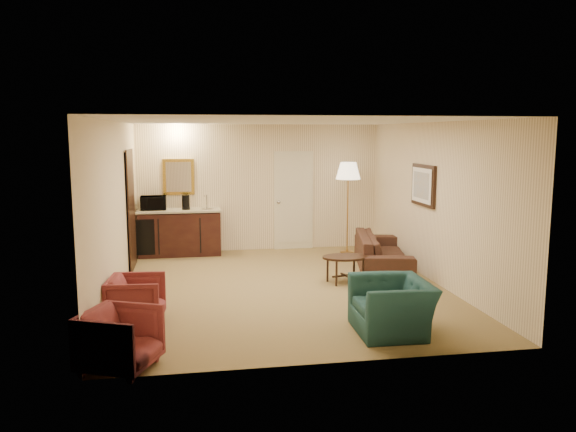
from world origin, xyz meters
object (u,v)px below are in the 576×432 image
(wetbar_cabinet, at_px, (180,232))
(floor_lamp, at_px, (348,208))
(teal_armchair, at_px, (392,297))
(sofa, at_px, (383,246))
(coffee_table, at_px, (345,269))
(rose_chair_near, at_px, (136,298))
(coffee_maker, at_px, (186,202))
(rose_chair_far, at_px, (120,337))
(microwave, at_px, (153,201))
(waste_bin, at_px, (213,247))

(wetbar_cabinet, height_order, floor_lamp, floor_lamp)
(wetbar_cabinet, xyz_separation_m, floor_lamp, (3.35, -0.39, 0.47))
(teal_armchair, xyz_separation_m, floor_lamp, (0.71, 4.53, 0.49))
(floor_lamp, bearing_deg, sofa, -80.17)
(coffee_table, bearing_deg, floor_lamp, 73.68)
(wetbar_cabinet, height_order, rose_chair_near, wetbar_cabinet)
(teal_armchair, distance_m, coffee_maker, 5.54)
(teal_armchair, height_order, coffee_maker, coffee_maker)
(sofa, height_order, coffee_maker, coffee_maker)
(teal_armchair, bearing_deg, coffee_table, 179.95)
(rose_chair_far, distance_m, microwave, 5.62)
(floor_lamp, bearing_deg, teal_armchair, -98.86)
(teal_armchair, distance_m, coffee_table, 2.35)
(sofa, xyz_separation_m, rose_chair_near, (-4.07, -2.25, -0.08))
(rose_chair_far, distance_m, coffee_maker, 5.58)
(coffee_table, bearing_deg, rose_chair_near, -154.74)
(coffee_table, bearing_deg, wetbar_cabinet, 136.35)
(rose_chair_far, bearing_deg, sofa, -24.82)
(sofa, bearing_deg, microwave, 77.68)
(rose_chair_far, bearing_deg, waste_bin, 11.26)
(wetbar_cabinet, bearing_deg, rose_chair_near, -96.57)
(waste_bin, height_order, microwave, microwave)
(sofa, xyz_separation_m, floor_lamp, (-0.25, 1.44, 0.51))
(coffee_maker, bearing_deg, waste_bin, 11.01)
(teal_armchair, height_order, microwave, microwave)
(coffee_table, bearing_deg, sofa, 40.17)
(coffee_table, bearing_deg, rose_chair_far, -137.50)
(wetbar_cabinet, relative_size, coffee_table, 2.14)
(teal_armchair, relative_size, floor_lamp, 0.54)
(rose_chair_near, distance_m, rose_chair_far, 1.44)
(wetbar_cabinet, relative_size, microwave, 3.32)
(sofa, relative_size, coffee_table, 2.81)
(floor_lamp, relative_size, microwave, 3.76)
(sofa, height_order, coffee_table, sofa)
(coffee_table, xyz_separation_m, coffee_maker, (-2.57, 2.56, 0.84))
(teal_armchair, bearing_deg, sofa, 164.31)
(wetbar_cabinet, bearing_deg, microwave, 174.57)
(floor_lamp, xyz_separation_m, microwave, (-3.85, 0.43, 0.16))
(waste_bin, relative_size, coffee_maker, 0.98)
(coffee_table, height_order, floor_lamp, floor_lamp)
(rose_chair_far, relative_size, coffee_maker, 2.47)
(floor_lamp, distance_m, microwave, 3.88)
(sofa, distance_m, rose_chair_near, 4.65)
(teal_armchair, bearing_deg, floor_lamp, 172.65)
(waste_bin, bearing_deg, floor_lamp, -6.66)
(rose_chair_near, xyz_separation_m, floor_lamp, (3.82, 3.70, 0.58))
(wetbar_cabinet, height_order, coffee_maker, coffee_maker)
(waste_bin, height_order, coffee_maker, coffee_maker)
(sofa, relative_size, waste_bin, 7.61)
(rose_chair_far, height_order, coffee_table, rose_chair_far)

